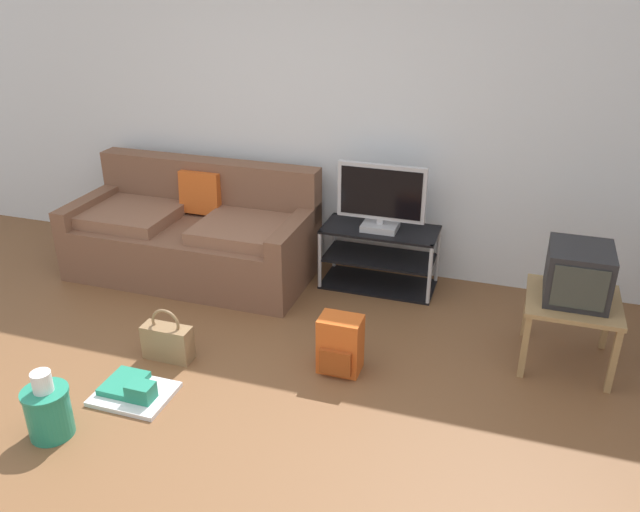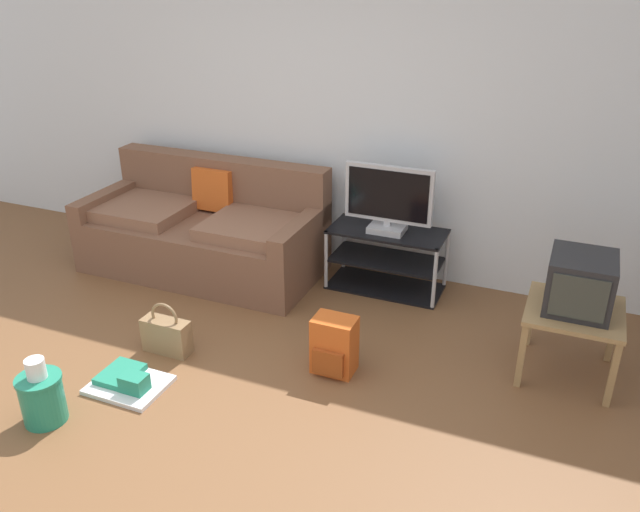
{
  "view_description": "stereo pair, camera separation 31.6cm",
  "coord_description": "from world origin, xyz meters",
  "px_view_note": "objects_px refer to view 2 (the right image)",
  "views": [
    {
      "loc": [
        1.6,
        -2.56,
        2.48
      ],
      "look_at": [
        0.35,
        1.26,
        0.6
      ],
      "focal_mm": 36.14,
      "sensor_mm": 36.0,
      "label": 1
    },
    {
      "loc": [
        1.9,
        -2.45,
        2.48
      ],
      "look_at": [
        0.35,
        1.26,
        0.6
      ],
      "focal_mm": 36.14,
      "sensor_mm": 36.0,
      "label": 2
    }
  ],
  "objects_px": {
    "backpack": "(334,345)",
    "cleaning_bucket": "(42,395)",
    "flat_tv": "(388,200)",
    "handbag": "(167,335)",
    "couch": "(205,232)",
    "crt_tv": "(580,283)",
    "tv_stand": "(386,259)",
    "side_table": "(573,318)",
    "floor_tray": "(128,382)"
  },
  "relations": [
    {
      "from": "flat_tv",
      "to": "tv_stand",
      "type": "bearing_deg",
      "value": 90.0
    },
    {
      "from": "flat_tv",
      "to": "crt_tv",
      "type": "relative_size",
      "value": 1.6
    },
    {
      "from": "backpack",
      "to": "cleaning_bucket",
      "type": "height_order",
      "value": "cleaning_bucket"
    },
    {
      "from": "couch",
      "to": "handbag",
      "type": "relative_size",
      "value": 5.3
    },
    {
      "from": "couch",
      "to": "floor_tray",
      "type": "bearing_deg",
      "value": -74.89
    },
    {
      "from": "crt_tv",
      "to": "handbag",
      "type": "relative_size",
      "value": 1.15
    },
    {
      "from": "couch",
      "to": "tv_stand",
      "type": "distance_m",
      "value": 1.57
    },
    {
      "from": "couch",
      "to": "backpack",
      "type": "relative_size",
      "value": 5.15
    },
    {
      "from": "crt_tv",
      "to": "couch",
      "type": "bearing_deg",
      "value": 171.48
    },
    {
      "from": "backpack",
      "to": "couch",
      "type": "bearing_deg",
      "value": 149.9
    },
    {
      "from": "handbag",
      "to": "side_table",
      "type": "bearing_deg",
      "value": 17.29
    },
    {
      "from": "flat_tv",
      "to": "crt_tv",
      "type": "bearing_deg",
      "value": -24.37
    },
    {
      "from": "flat_tv",
      "to": "crt_tv",
      "type": "height_order",
      "value": "flat_tv"
    },
    {
      "from": "side_table",
      "to": "cleaning_bucket",
      "type": "distance_m",
      "value": 3.25
    },
    {
      "from": "flat_tv",
      "to": "handbag",
      "type": "xyz_separation_m",
      "value": [
        -1.1,
        -1.46,
        -0.64
      ]
    },
    {
      "from": "handbag",
      "to": "floor_tray",
      "type": "relative_size",
      "value": 0.81
    },
    {
      "from": "crt_tv",
      "to": "floor_tray",
      "type": "height_order",
      "value": "crt_tv"
    },
    {
      "from": "tv_stand",
      "to": "crt_tv",
      "type": "height_order",
      "value": "crt_tv"
    },
    {
      "from": "couch",
      "to": "flat_tv",
      "type": "distance_m",
      "value": 1.63
    },
    {
      "from": "tv_stand",
      "to": "side_table",
      "type": "xyz_separation_m",
      "value": [
        1.44,
        -0.69,
        0.16
      ]
    },
    {
      "from": "flat_tv",
      "to": "floor_tray",
      "type": "relative_size",
      "value": 1.49
    },
    {
      "from": "handbag",
      "to": "floor_tray",
      "type": "xyz_separation_m",
      "value": [
        0.0,
        -0.44,
        -0.09
      ]
    },
    {
      "from": "side_table",
      "to": "handbag",
      "type": "bearing_deg",
      "value": -162.71
    },
    {
      "from": "flat_tv",
      "to": "cleaning_bucket",
      "type": "height_order",
      "value": "flat_tv"
    },
    {
      "from": "tv_stand",
      "to": "backpack",
      "type": "relative_size",
      "value": 2.36
    },
    {
      "from": "cleaning_bucket",
      "to": "side_table",
      "type": "bearing_deg",
      "value": 31.11
    },
    {
      "from": "cleaning_bucket",
      "to": "handbag",
      "type": "bearing_deg",
      "value": 74.94
    },
    {
      "from": "tv_stand",
      "to": "cleaning_bucket",
      "type": "xyz_separation_m",
      "value": [
        -1.34,
        -2.37,
        -0.08
      ]
    },
    {
      "from": "cleaning_bucket",
      "to": "tv_stand",
      "type": "bearing_deg",
      "value": 60.5
    },
    {
      "from": "tv_stand",
      "to": "handbag",
      "type": "relative_size",
      "value": 2.43
    },
    {
      "from": "cleaning_bucket",
      "to": "backpack",
      "type": "bearing_deg",
      "value": 39.06
    },
    {
      "from": "side_table",
      "to": "floor_tray",
      "type": "xyz_separation_m",
      "value": [
        -2.54,
        -1.23,
        -0.37
      ]
    },
    {
      "from": "backpack",
      "to": "handbag",
      "type": "height_order",
      "value": "backpack"
    },
    {
      "from": "flat_tv",
      "to": "handbag",
      "type": "height_order",
      "value": "flat_tv"
    },
    {
      "from": "tv_stand",
      "to": "cleaning_bucket",
      "type": "distance_m",
      "value": 2.72
    },
    {
      "from": "couch",
      "to": "crt_tv",
      "type": "distance_m",
      "value": 3.04
    },
    {
      "from": "side_table",
      "to": "crt_tv",
      "type": "xyz_separation_m",
      "value": [
        0.0,
        0.02,
        0.24
      ]
    },
    {
      "from": "couch",
      "to": "flat_tv",
      "type": "xyz_separation_m",
      "value": [
        1.55,
        0.2,
        0.44
      ]
    },
    {
      "from": "tv_stand",
      "to": "backpack",
      "type": "bearing_deg",
      "value": -88.17
    },
    {
      "from": "couch",
      "to": "side_table",
      "type": "bearing_deg",
      "value": -8.82
    },
    {
      "from": "couch",
      "to": "side_table",
      "type": "distance_m",
      "value": 3.03
    },
    {
      "from": "backpack",
      "to": "cleaning_bucket",
      "type": "xyz_separation_m",
      "value": [
        -1.38,
        -1.12,
        -0.02
      ]
    },
    {
      "from": "crt_tv",
      "to": "handbag",
      "type": "xyz_separation_m",
      "value": [
        -2.54,
        -0.81,
        -0.52
      ]
    },
    {
      "from": "side_table",
      "to": "backpack",
      "type": "distance_m",
      "value": 1.52
    },
    {
      "from": "tv_stand",
      "to": "floor_tray",
      "type": "relative_size",
      "value": 1.96
    },
    {
      "from": "tv_stand",
      "to": "crt_tv",
      "type": "relative_size",
      "value": 2.11
    },
    {
      "from": "flat_tv",
      "to": "handbag",
      "type": "distance_m",
      "value": 1.94
    },
    {
      "from": "couch",
      "to": "side_table",
      "type": "relative_size",
      "value": 3.42
    },
    {
      "from": "couch",
      "to": "crt_tv",
      "type": "bearing_deg",
      "value": -8.52
    },
    {
      "from": "floor_tray",
      "to": "backpack",
      "type": "bearing_deg",
      "value": 30.62
    }
  ]
}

